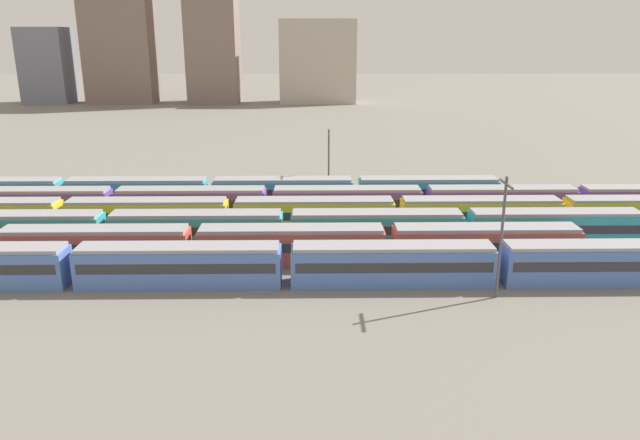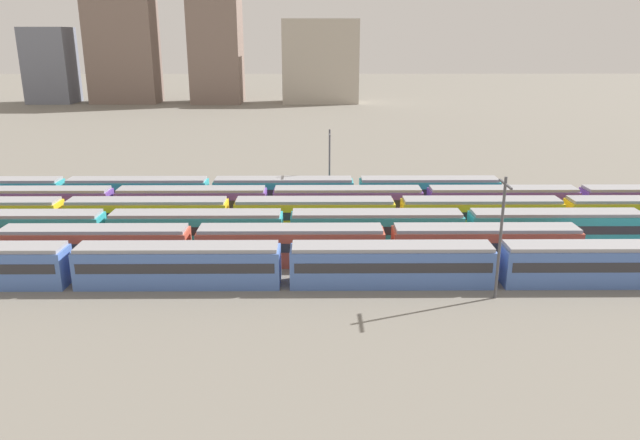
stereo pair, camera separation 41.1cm
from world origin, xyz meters
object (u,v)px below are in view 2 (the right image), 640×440
object	(u,v)px
catenary_pole_0	(501,233)
catenary_pole_1	(330,161)
train_track_1	(193,245)
train_track_4	(425,202)
train_track_0	(391,264)
train_track_2	(376,228)
train_track_3	(398,214)
train_track_5	(211,192)

from	to	relation	value
catenary_pole_0	catenary_pole_1	world-z (taller)	catenary_pole_0
train_track_1	train_track_4	bearing A→B (deg)	31.75
train_track_0	train_track_1	world-z (taller)	same
train_track_0	train_track_2	bearing A→B (deg)	91.87
train_track_0	train_track_3	bearing A→B (deg)	80.54
train_track_3	train_track_5	world-z (taller)	same
catenary_pole_0	train_track_5	bearing A→B (deg)	134.78
train_track_0	train_track_1	bearing A→B (deg)	164.38
catenary_pole_0	train_track_4	bearing A→B (deg)	94.55
train_track_4	catenary_pole_1	xyz separation A→B (m)	(-11.46, 8.28, 3.42)
train_track_1	train_track_5	bearing A→B (deg)	94.75
train_track_4	train_track_0	bearing A→B (deg)	-107.62
catenary_pole_0	train_track_2	bearing A→B (deg)	123.32
train_track_1	train_track_2	size ratio (longest dim) A/B	0.80
train_track_5	catenary_pole_1	xyz separation A→B (m)	(15.47, 3.08, 3.42)
train_track_1	catenary_pole_1	size ratio (longest dim) A/B	7.81
train_track_4	catenary_pole_1	distance (m)	14.55
train_track_0	train_track_4	world-z (taller)	same
train_track_2	train_track_3	xyz separation A→B (m)	(2.94, 5.20, 0.00)
train_track_2	train_track_5	size ratio (longest dim) A/B	1.25
train_track_1	train_track_5	world-z (taller)	same
train_track_3	catenary_pole_1	xyz separation A→B (m)	(-7.46, 13.48, 3.42)
train_track_1	train_track_3	size ratio (longest dim) A/B	0.66
train_track_0	train_track_3	size ratio (longest dim) A/B	0.83
train_track_5	train_track_2	bearing A→B (deg)	-37.97
train_track_1	train_track_3	xyz separation A→B (m)	(21.20, 10.40, 0.00)
train_track_4	catenary_pole_1	world-z (taller)	catenary_pole_1
train_track_5	train_track_1	bearing A→B (deg)	-85.25
train_track_2	catenary_pole_0	size ratio (longest dim) A/B	8.87
train_track_0	train_track_5	world-z (taller)	same
train_track_4	catenary_pole_0	world-z (taller)	catenary_pole_0
train_track_1	train_track_2	distance (m)	18.99
train_track_2	catenary_pole_0	world-z (taller)	catenary_pole_0
train_track_4	train_track_2	bearing A→B (deg)	-123.75
train_track_4	catenary_pole_0	bearing A→B (deg)	-85.45
train_track_3	train_track_0	bearing A→B (deg)	-99.46
train_track_3	catenary_pole_1	distance (m)	15.78
catenary_pole_1	train_track_3	bearing A→B (deg)	-61.05
catenary_pole_0	catenary_pole_1	distance (m)	34.81
train_track_1	train_track_5	distance (m)	20.87
train_track_1	train_track_4	distance (m)	29.64
train_track_1	train_track_3	bearing A→B (deg)	26.13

